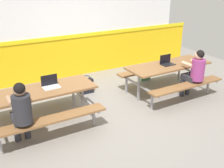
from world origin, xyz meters
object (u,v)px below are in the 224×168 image
at_px(picnic_table_right, 168,71).
at_px(student_further, 195,71).
at_px(laptop_dark, 167,62).
at_px(picnic_table_left, 40,98).
at_px(backpack_dark, 144,72).
at_px(student_nearer, 21,110).
at_px(tote_bag_bright, 86,86).
at_px(laptop_silver, 51,85).

xyz_separation_m(picnic_table_right, student_further, (0.30, -0.55, 0.13)).
bearing_deg(laptop_dark, picnic_table_right, -47.72).
bearing_deg(picnic_table_left, backpack_dark, 18.34).
xyz_separation_m(student_nearer, student_further, (3.85, 0.04, 0.00)).
relative_size(student_nearer, tote_bag_bright, 2.81).
height_order(picnic_table_right, student_nearer, student_nearer).
bearing_deg(picnic_table_left, student_nearer, -128.36).
bearing_deg(student_nearer, picnic_table_left, 51.64).
relative_size(laptop_silver, laptop_dark, 1.00).
distance_m(picnic_table_right, student_further, 0.64).
xyz_separation_m(picnic_table_left, picnic_table_right, (3.10, 0.02, 0.00)).
relative_size(picnic_table_left, laptop_silver, 6.47).
distance_m(student_nearer, tote_bag_bright, 2.43).
xyz_separation_m(student_nearer, laptop_dark, (3.52, 0.62, 0.08)).
relative_size(student_further, tote_bag_bright, 2.81).
height_order(picnic_table_left, backpack_dark, picnic_table_left).
distance_m(student_nearer, laptop_dark, 3.57).
bearing_deg(picnic_table_left, tote_bag_bright, 35.60).
bearing_deg(laptop_dark, student_nearer, -169.96).
height_order(student_nearer, laptop_silver, student_nearer).
xyz_separation_m(laptop_silver, laptop_dark, (2.84, 0.01, 0.00)).
bearing_deg(laptop_dark, backpack_dark, 85.94).
height_order(student_nearer, tote_bag_bright, student_nearer).
xyz_separation_m(laptop_silver, backpack_dark, (2.91, 1.00, -0.57)).
bearing_deg(laptop_dark, laptop_silver, -179.73).
relative_size(picnic_table_right, student_nearer, 1.74).
bearing_deg(picnic_table_right, laptop_dark, 132.28).
height_order(laptop_dark, backpack_dark, laptop_dark).
xyz_separation_m(student_further, laptop_dark, (-0.34, 0.59, 0.08)).
relative_size(laptop_silver, backpack_dark, 0.74).
height_order(laptop_dark, tote_bag_bright, laptop_dark).
bearing_deg(tote_bag_bright, student_nearer, -139.57).
bearing_deg(laptop_dark, picnic_table_left, -178.95).
distance_m(picnic_table_left, backpack_dark, 3.33).
height_order(picnic_table_left, laptop_dark, laptop_dark).
distance_m(picnic_table_left, picnic_table_right, 3.10).
xyz_separation_m(picnic_table_left, student_further, (3.41, -0.53, 0.13)).
xyz_separation_m(picnic_table_left, laptop_silver, (0.23, 0.04, 0.21)).
height_order(picnic_table_left, laptop_silver, laptop_silver).
bearing_deg(backpack_dark, picnic_table_left, -161.66).
relative_size(laptop_dark, backpack_dark, 0.74).
xyz_separation_m(picnic_table_right, tote_bag_bright, (-1.74, 0.95, -0.39)).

